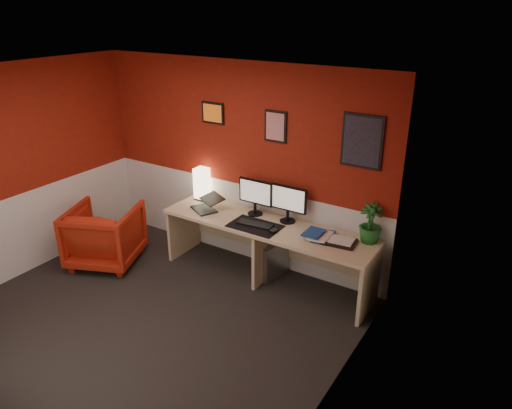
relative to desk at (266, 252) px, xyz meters
name	(u,v)px	position (x,y,z in m)	size (l,w,h in m)	color
ground	(146,323)	(-0.62, -1.41, -0.36)	(4.00, 3.50, 0.01)	black
ceiling	(119,79)	(-0.62, -1.41, 2.13)	(4.00, 3.50, 0.01)	white
wall_back	(238,165)	(-0.62, 0.34, 0.89)	(4.00, 0.01, 2.50)	maroon
wall_left	(9,176)	(-2.62, -1.41, 0.89)	(0.01, 3.50, 2.50)	maroon
wall_right	(330,274)	(1.38, -1.41, 0.89)	(0.01, 3.50, 2.50)	maroon
wainscot_back	(239,220)	(-0.62, 0.34, 0.14)	(4.00, 0.01, 1.00)	silver
wainscot_left	(22,234)	(-2.61, -1.41, 0.14)	(0.01, 3.50, 1.00)	silver
wainscot_right	(324,355)	(1.38, -1.41, 0.14)	(0.01, 3.50, 1.00)	silver
desk	(266,252)	(0.00, 0.00, 0.00)	(2.60, 0.65, 0.73)	tan
shoji_lamp	(202,185)	(-1.10, 0.22, 0.56)	(0.16, 0.16, 0.40)	#FFE5B2
laptop	(204,202)	(-0.87, -0.06, 0.47)	(0.33, 0.23, 0.22)	black
monitor_left	(255,192)	(-0.27, 0.18, 0.66)	(0.45, 0.06, 0.58)	black
monitor_right	(288,199)	(0.17, 0.20, 0.66)	(0.45, 0.06, 0.58)	black
desk_mat	(255,226)	(-0.09, -0.11, 0.37)	(0.60, 0.38, 0.01)	black
keyboard	(255,224)	(-0.11, -0.09, 0.38)	(0.42, 0.14, 0.02)	black
mouse	(274,231)	(0.17, -0.14, 0.39)	(0.06, 0.10, 0.03)	black
book_bottom	(313,235)	(0.58, 0.00, 0.38)	(0.24, 0.32, 0.03)	navy
book_middle	(311,234)	(0.57, -0.01, 0.40)	(0.21, 0.29, 0.02)	silver
book_top	(305,231)	(0.51, -0.02, 0.43)	(0.19, 0.26, 0.02)	navy
zen_tray	(339,242)	(0.89, 0.02, 0.38)	(0.35, 0.25, 0.03)	black
potted_plant	(371,223)	(1.15, 0.22, 0.58)	(0.24, 0.24, 0.43)	#19591E
pc_tower	(272,259)	(0.02, 0.12, -0.14)	(0.20, 0.45, 0.45)	#99999E
armchair	(105,235)	(-1.95, -0.72, 0.01)	(0.81, 0.83, 0.76)	#AC220D
art_left	(213,113)	(-0.97, 0.33, 1.49)	(0.32, 0.02, 0.26)	orange
art_center	(276,126)	(-0.09, 0.33, 1.44)	(0.28, 0.02, 0.36)	red
art_right	(362,141)	(0.93, 0.33, 1.42)	(0.44, 0.02, 0.56)	black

